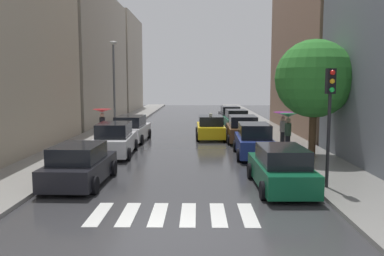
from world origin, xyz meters
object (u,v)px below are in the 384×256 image
Objects in this scene: parked_car_right_third at (242,129)px; parked_car_right_nearest at (281,169)px; traffic_light_right_corner at (330,101)px; lamp_post_left at (114,80)px; taxi_midroad at (210,128)px; parked_car_right_fifth at (230,115)px; pedestrian_foreground at (102,117)px; pedestrian_near_tree at (288,124)px; street_tree_right at (314,79)px; parked_car_left_nearest at (80,165)px; parked_car_left_third at (131,129)px; parked_car_right_second at (254,141)px; pedestrian_by_kerb at (283,120)px; parked_car_right_fourth at (236,121)px; parked_car_left_second at (115,140)px.

parked_car_right_nearest is at bearing -178.52° from parked_car_right_third.
lamp_post_left is at bearing 125.19° from traffic_light_right_corner.
lamp_post_left is (-7.20, 1.80, 3.36)m from taxi_midroad.
parked_car_right_fifth is at bearing 0.09° from parked_car_right_third.
parked_car_right_third is at bearing 148.89° from pedestrian_foreground.
pedestrian_near_tree is 7.71m from traffic_light_right_corner.
lamp_post_left reaches higher than parked_car_right_fifth.
traffic_light_right_corner is at bearing -179.51° from parked_car_right_fifth.
parked_car_left_nearest is at bearing -153.28° from street_tree_right.
parked_car_right_fifth is 0.62× the size of lamp_post_left.
pedestrian_foreground reaches higher than parked_car_left_nearest.
parked_car_left_third is 1.04× the size of parked_car_right_second.
parked_car_right_third is 0.66× the size of lamp_post_left.
lamp_post_left reaches higher than street_tree_right.
parked_car_right_nearest reaches higher than parked_car_left_nearest.
traffic_light_right_corner is (9.24, -12.40, 2.48)m from parked_car_left_third.
parked_car_right_nearest is 3.02m from traffic_light_right_corner.
parked_car_right_fifth is at bearing -50.38° from pedestrian_by_kerb.
parked_car_right_second is at bearing 176.80° from parked_car_right_fourth.
taxi_midroad is 6.00m from pedestrian_by_kerb.
parked_car_left_second is 0.79× the size of street_tree_right.
parked_car_right_third is at bearing -126.18° from taxi_midroad.
parked_car_right_second is at bearing 104.07° from traffic_light_right_corner.
pedestrian_near_tree is 2.99m from street_tree_right.
parked_car_left_third reaches higher than parked_car_left_nearest.
parked_car_right_fourth is 0.99× the size of taxi_midroad.
pedestrian_by_kerb is (11.36, -1.66, -0.04)m from pedestrian_foreground.
taxi_midroad is at bearing -72.99° from parked_car_left_third.
lamp_post_left is (-1.76, 3.20, 3.31)m from parked_car_left_third.
pedestrian_foreground reaches higher than parked_car_right_nearest.
parked_car_left_third is 4.93m from lamp_post_left.
parked_car_right_third is at bearing 115.26° from street_tree_right.
pedestrian_by_kerb is at bearing 102.36° from street_tree_right.
pedestrian_foreground is 0.49× the size of traffic_light_right_corner.
parked_car_right_nearest is 1.01× the size of parked_car_right_third.
street_tree_right is 1.39× the size of traffic_light_right_corner.
pedestrian_by_kerb is (9.68, -2.73, 0.90)m from parked_car_left_third.
parked_car_right_nearest is 6.47m from parked_car_right_second.
taxi_midroad is 9.74m from street_tree_right.
taxi_midroad is at bearing 123.26° from street_tree_right.
parked_car_right_nearest is 1.02× the size of parked_car_right_second.
lamp_post_left is (-9.29, 8.77, 3.29)m from parked_car_right_second.
pedestrian_foreground is 11.81m from pedestrian_near_tree.
pedestrian_by_kerb reaches higher than parked_car_right_second.
parked_car_left_third is 1.08× the size of traffic_light_right_corner.
street_tree_right reaches higher than taxi_midroad.
parked_car_left_nearest is at bearing 174.70° from traffic_light_right_corner.
parked_car_right_fourth is (0.17, 6.31, -0.01)m from parked_car_right_third.
street_tree_right is (5.01, -7.64, 3.38)m from taxi_midroad.
traffic_light_right_corner reaches higher than pedestrian_near_tree.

